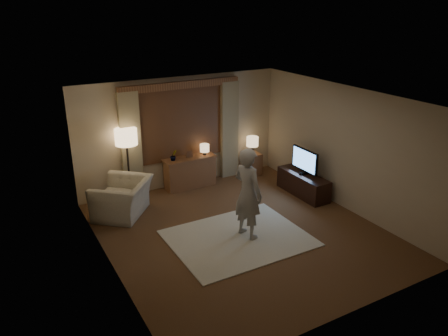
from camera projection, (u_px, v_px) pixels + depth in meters
room at (229, 160)px, 8.36m from camera, size 5.04×5.54×2.64m
rug at (238, 238)px, 8.20m from camera, size 2.50×2.00×0.02m
sideboard at (190, 173)px, 10.38m from camera, size 1.20×0.40×0.70m
picture_frame at (189, 155)px, 10.22m from camera, size 0.16×0.02×0.20m
plant at (174, 156)px, 10.01m from camera, size 0.17×0.13×0.30m
table_lamp_sideboard at (205, 148)px, 10.36m from camera, size 0.22×0.22×0.30m
floor_lamp at (126, 141)px, 9.34m from camera, size 0.48×0.48×1.64m
armchair at (123, 198)px, 9.00m from camera, size 1.51×1.52×0.75m
side_table at (252, 164)px, 11.15m from camera, size 0.40×0.40×0.56m
table_lamp_side at (252, 142)px, 10.94m from camera, size 0.30×0.30×0.44m
tv_stand at (303, 184)px, 9.99m from camera, size 0.45×1.40×0.50m
tv at (305, 161)px, 9.78m from camera, size 0.20×0.83×0.60m
person at (248, 193)px, 7.97m from camera, size 0.55×0.71×1.74m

